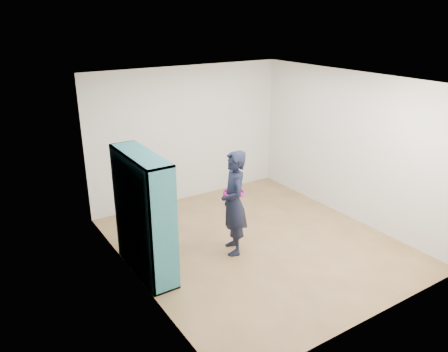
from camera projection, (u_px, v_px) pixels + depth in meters
floor at (256, 243)px, 7.08m from camera, size 4.50×4.50×0.00m
ceiling at (261, 80)px, 6.16m from camera, size 4.50×4.50×0.00m
wall_left at (134, 195)px, 5.61m from camera, size 0.02×4.50×2.60m
wall_right at (350, 147)px, 7.63m from camera, size 0.02×4.50×2.60m
wall_back at (188, 134)px, 8.39m from camera, size 4.00×0.02×2.60m
wall_front at (380, 224)px, 4.85m from camera, size 4.00×0.02×2.60m
bookshelf at (142, 217)px, 6.01m from camera, size 0.39×1.32×1.76m
person at (234, 203)px, 6.56m from camera, size 0.58×0.69×1.63m
smartphone at (224, 195)px, 6.56m from camera, size 0.03×0.10×0.13m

